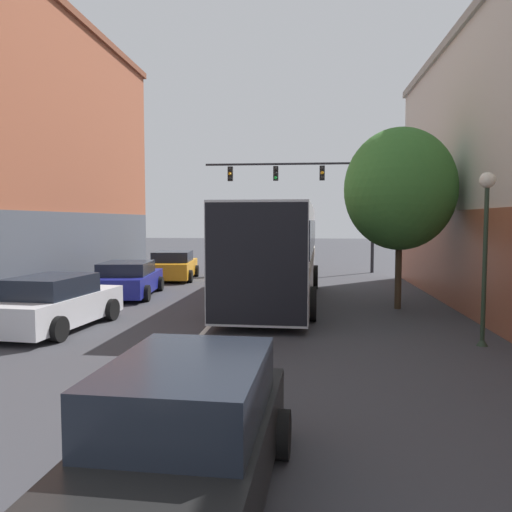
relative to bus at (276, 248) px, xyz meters
name	(u,v)px	position (x,y,z in m)	size (l,w,h in m)	color
lane_center_line	(228,306)	(-1.56, -1.10, -1.90)	(0.14, 42.87, 0.01)	silver
bus	(276,248)	(0.00, 0.00, 0.00)	(3.20, 11.10, 3.39)	#B7B7BC
hatchback_foreground	(183,444)	(-0.16, -12.98, -1.21)	(2.06, 4.28, 1.47)	black
parked_car_left_near	(173,266)	(-5.35, 6.07, -1.24)	(2.44, 4.16, 1.39)	orange
parked_car_left_mid	(55,304)	(-5.55, -5.16, -1.22)	(2.32, 4.41, 1.43)	silver
parked_car_left_far	(128,280)	(-5.68, 0.67, -1.27)	(2.49, 4.51, 1.32)	navy
traffic_signal_gantry	(315,187)	(1.55, 10.32, 2.85)	(9.40, 0.36, 6.32)	black
street_lamp	(486,236)	(5.10, -5.89, 0.62)	(0.36, 0.36, 3.96)	#233323
street_tree_near	(400,189)	(4.06, -1.13, 1.98)	(3.57, 3.21, 5.85)	#3D2D1E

